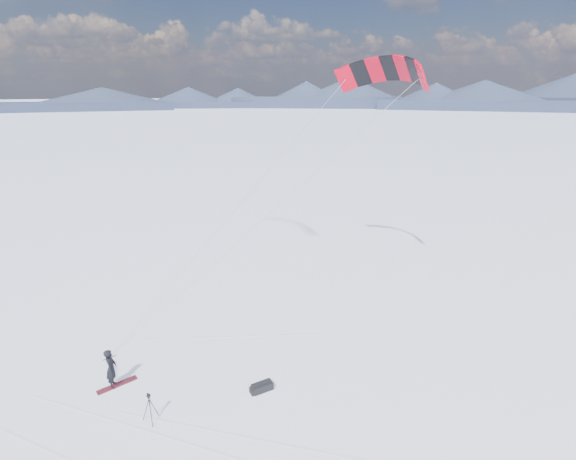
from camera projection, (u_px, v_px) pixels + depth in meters
ground at (159, 408)px, 15.97m from camera, size 1800.00×1800.00×0.00m
horizon_hills at (148, 315)px, 14.71m from camera, size 704.00×705.94×9.48m
snow_tracks at (104, 428)px, 15.00m from camera, size 13.93×9.84×0.01m
snowkiter at (114, 386)px, 17.17m from camera, size 0.60×0.73×1.72m
snowboard at (117, 385)px, 17.20m from camera, size 1.63×0.47×0.04m
tripod at (149, 404)px, 15.12m from camera, size 0.59×0.56×1.17m
gear_bag_a at (262, 387)px, 16.88m from camera, size 0.87×0.46×0.38m
gear_bag_b at (258, 389)px, 16.80m from camera, size 0.70×0.39×0.31m
power_kite at (384, 74)px, 22.39m from camera, size 16.83×5.98×12.04m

